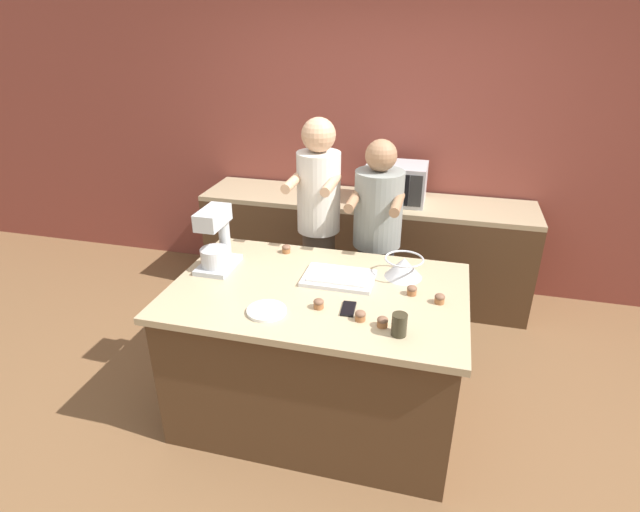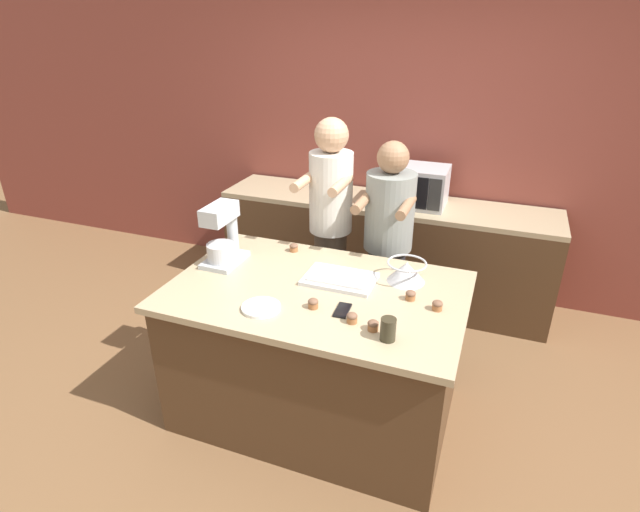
{
  "view_description": "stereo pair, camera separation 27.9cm",
  "coord_description": "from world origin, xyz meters",
  "px_view_note": "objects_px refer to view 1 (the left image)",
  "views": [
    {
      "loc": [
        0.63,
        -2.38,
        2.28
      ],
      "look_at": [
        0.0,
        0.05,
        1.07
      ],
      "focal_mm": 28.0,
      "sensor_mm": 36.0,
      "label": 1
    },
    {
      "loc": [
        0.9,
        -2.3,
        2.28
      ],
      "look_at": [
        0.0,
        0.05,
        1.07
      ],
      "focal_mm": 28.0,
      "sensor_mm": 36.0,
      "label": 2
    }
  ],
  "objects_px": {
    "drinking_glass": "(399,325)",
    "cupcake_2": "(440,298)",
    "person_left": "(319,229)",
    "cupcake_4": "(286,249)",
    "person_right": "(376,246)",
    "cupcake_0": "(383,322)",
    "mixing_bowl": "(404,267)",
    "cupcake_1": "(360,315)",
    "cupcake_5": "(412,290)",
    "cell_phone": "(348,309)",
    "cupcake_3": "(319,303)",
    "small_plate": "(267,311)",
    "baking_tray": "(339,277)",
    "stand_mixer": "(216,242)",
    "microwave_oven": "(396,183)"
  },
  "relations": [
    {
      "from": "cupcake_3",
      "to": "cupcake_4",
      "type": "xyz_separation_m",
      "value": [
        -0.38,
        0.61,
        0.0
      ]
    },
    {
      "from": "person_left",
      "to": "small_plate",
      "type": "relative_size",
      "value": 8.2
    },
    {
      "from": "baking_tray",
      "to": "person_left",
      "type": "bearing_deg",
      "value": 114.07
    },
    {
      "from": "mixing_bowl",
      "to": "cupcake_4",
      "type": "bearing_deg",
      "value": 169.49
    },
    {
      "from": "cell_phone",
      "to": "cupcake_2",
      "type": "relative_size",
      "value": 2.66
    },
    {
      "from": "person_right",
      "to": "cupcake_0",
      "type": "bearing_deg",
      "value": -79.9
    },
    {
      "from": "cupcake_1",
      "to": "cupcake_5",
      "type": "distance_m",
      "value": 0.4
    },
    {
      "from": "cupcake_2",
      "to": "cupcake_3",
      "type": "xyz_separation_m",
      "value": [
        -0.62,
        -0.21,
        0.0
      ]
    },
    {
      "from": "baking_tray",
      "to": "cupcake_3",
      "type": "xyz_separation_m",
      "value": [
        -0.03,
        -0.33,
        0.01
      ]
    },
    {
      "from": "mixing_bowl",
      "to": "baking_tray",
      "type": "xyz_separation_m",
      "value": [
        -0.36,
        -0.14,
        -0.05
      ]
    },
    {
      "from": "stand_mixer",
      "to": "cupcake_0",
      "type": "distance_m",
      "value": 1.15
    },
    {
      "from": "drinking_glass",
      "to": "small_plate",
      "type": "xyz_separation_m",
      "value": [
        -0.69,
        0.03,
        -0.05
      ]
    },
    {
      "from": "cupcake_0",
      "to": "cupcake_2",
      "type": "height_order",
      "value": "same"
    },
    {
      "from": "cupcake_1",
      "to": "mixing_bowl",
      "type": "bearing_deg",
      "value": 73.08
    },
    {
      "from": "small_plate",
      "to": "cupcake_5",
      "type": "distance_m",
      "value": 0.81
    },
    {
      "from": "cupcake_5",
      "to": "cupcake_2",
      "type": "bearing_deg",
      "value": -19.67
    },
    {
      "from": "cupcake_2",
      "to": "person_left",
      "type": "bearing_deg",
      "value": 138.33
    },
    {
      "from": "microwave_oven",
      "to": "cell_phone",
      "type": "bearing_deg",
      "value": -91.05
    },
    {
      "from": "person_left",
      "to": "cupcake_3",
      "type": "height_order",
      "value": "person_left"
    },
    {
      "from": "mixing_bowl",
      "to": "cupcake_2",
      "type": "relative_size",
      "value": 4.12
    },
    {
      "from": "mixing_bowl",
      "to": "cupcake_2",
      "type": "bearing_deg",
      "value": -49.16
    },
    {
      "from": "drinking_glass",
      "to": "cupcake_2",
      "type": "distance_m",
      "value": 0.4
    },
    {
      "from": "person_left",
      "to": "cupcake_3",
      "type": "bearing_deg",
      "value": -75.3
    },
    {
      "from": "person_right",
      "to": "cell_phone",
      "type": "distance_m",
      "value": 0.97
    },
    {
      "from": "person_left",
      "to": "person_right",
      "type": "relative_size",
      "value": 1.08
    },
    {
      "from": "stand_mixer",
      "to": "cupcake_5",
      "type": "bearing_deg",
      "value": -1.91
    },
    {
      "from": "person_right",
      "to": "mixing_bowl",
      "type": "xyz_separation_m",
      "value": [
        0.24,
        -0.52,
        0.13
      ]
    },
    {
      "from": "stand_mixer",
      "to": "drinking_glass",
      "type": "height_order",
      "value": "stand_mixer"
    },
    {
      "from": "mixing_bowl",
      "to": "cupcake_0",
      "type": "relative_size",
      "value": 4.12
    },
    {
      "from": "person_left",
      "to": "cupcake_4",
      "type": "distance_m",
      "value": 0.4
    },
    {
      "from": "cupcake_0",
      "to": "cupcake_4",
      "type": "xyz_separation_m",
      "value": [
        -0.73,
        0.7,
        0.0
      ]
    },
    {
      "from": "drinking_glass",
      "to": "cupcake_1",
      "type": "distance_m",
      "value": 0.22
    },
    {
      "from": "mixing_bowl",
      "to": "cupcake_1",
      "type": "height_order",
      "value": "mixing_bowl"
    },
    {
      "from": "mixing_bowl",
      "to": "cupcake_5",
      "type": "bearing_deg",
      "value": -71.25
    },
    {
      "from": "cupcake_4",
      "to": "mixing_bowl",
      "type": "bearing_deg",
      "value": -10.51
    },
    {
      "from": "cupcake_0",
      "to": "mixing_bowl",
      "type": "bearing_deg",
      "value": 85.49
    },
    {
      "from": "stand_mixer",
      "to": "mixing_bowl",
      "type": "relative_size",
      "value": 1.66
    },
    {
      "from": "person_left",
      "to": "cupcake_3",
      "type": "relative_size",
      "value": 30.39
    },
    {
      "from": "small_plate",
      "to": "cupcake_3",
      "type": "relative_size",
      "value": 3.71
    },
    {
      "from": "cupcake_1",
      "to": "baking_tray",
      "type": "bearing_deg",
      "value": 116.9
    },
    {
      "from": "drinking_glass",
      "to": "cupcake_0",
      "type": "bearing_deg",
      "value": 149.17
    },
    {
      "from": "cell_phone",
      "to": "person_right",
      "type": "bearing_deg",
      "value": 89.82
    },
    {
      "from": "cupcake_0",
      "to": "small_plate",
      "type": "bearing_deg",
      "value": -178.07
    },
    {
      "from": "person_right",
      "to": "cupcake_1",
      "type": "distance_m",
      "value": 1.06
    },
    {
      "from": "cupcake_1",
      "to": "small_plate",
      "type": "bearing_deg",
      "value": -174.29
    },
    {
      "from": "mixing_bowl",
      "to": "cupcake_2",
      "type": "xyz_separation_m",
      "value": [
        0.22,
        -0.26,
        -0.04
      ]
    },
    {
      "from": "person_left",
      "to": "stand_mixer",
      "type": "height_order",
      "value": "person_left"
    },
    {
      "from": "person_left",
      "to": "cupcake_5",
      "type": "relative_size",
      "value": 30.39
    },
    {
      "from": "mixing_bowl",
      "to": "small_plate",
      "type": "xyz_separation_m",
      "value": [
        -0.65,
        -0.58,
        -0.06
      ]
    },
    {
      "from": "cell_phone",
      "to": "cupcake_1",
      "type": "distance_m",
      "value": 0.12
    }
  ]
}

